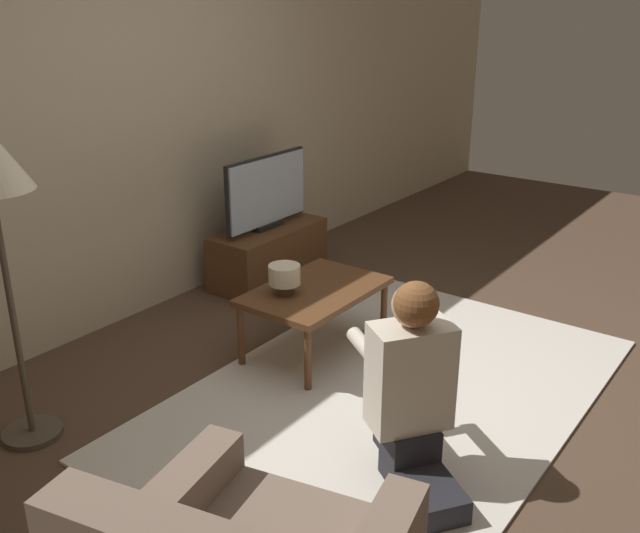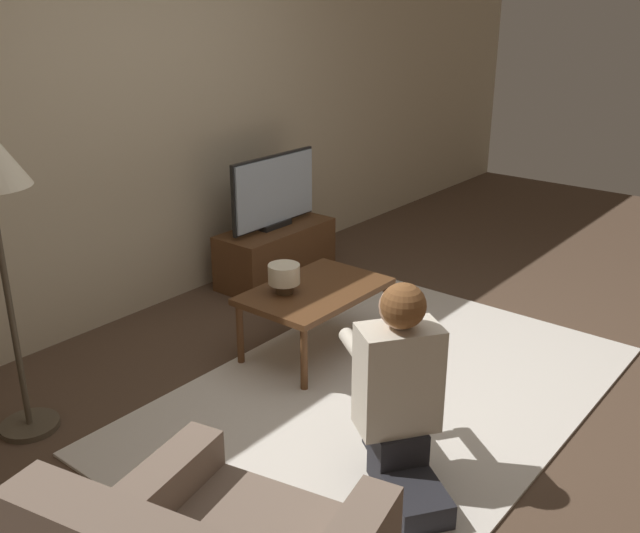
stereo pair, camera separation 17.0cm
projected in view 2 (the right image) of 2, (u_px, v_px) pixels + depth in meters
ground_plane at (385, 397)px, 3.76m from camera, size 10.00×10.00×0.00m
wall_back at (134, 113)px, 4.43m from camera, size 10.00×0.06×2.60m
rug at (385, 396)px, 3.76m from camera, size 2.78×1.80×0.02m
tv_stand at (276, 253)px, 5.25m from camera, size 0.91×0.40×0.40m
tv at (274, 191)px, 5.09m from camera, size 0.82×0.08×0.53m
coffee_table at (315, 295)px, 4.11m from camera, size 0.84×0.55×0.41m
person_kneeling at (399, 388)px, 2.96m from camera, size 0.66×0.79×0.91m
table_lamp at (284, 276)px, 3.99m from camera, size 0.18×0.18×0.17m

